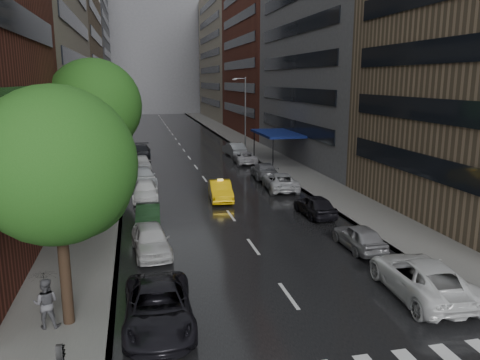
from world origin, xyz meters
name	(u,v)px	position (x,y,z in m)	size (l,w,h in m)	color
ground	(326,349)	(0.00, 0.00, 0.00)	(220.00, 220.00, 0.00)	gray
road	(181,146)	(0.00, 50.00, 0.01)	(14.00, 140.00, 0.01)	black
sidewalk_left	(112,148)	(-9.00, 50.00, 0.07)	(4.00, 140.00, 0.15)	gray
sidewalk_right	(245,144)	(9.00, 50.00, 0.07)	(4.00, 140.00, 0.15)	gray
buildings_left	(64,27)	(-15.00, 58.79, 15.99)	(8.00, 108.00, 38.00)	maroon
buildings_right	(274,37)	(15.00, 56.70, 15.03)	(8.05, 109.10, 36.00)	#937A5B
building_far	(154,52)	(0.00, 118.00, 16.00)	(40.00, 14.00, 32.00)	slate
tree_near	(56,166)	(-8.60, 3.44, 5.96)	(5.46, 5.46, 8.71)	#382619
tree_mid	(94,106)	(-8.60, 20.69, 7.04)	(6.45, 6.45, 10.27)	#382619
tree_far	(104,120)	(-8.60, 30.33, 5.27)	(4.83, 4.83, 7.70)	#382619
taxi	(220,191)	(0.06, 20.23, 0.73)	(1.54, 4.43, 1.46)	yellow
parked_cars_left	(146,192)	(-5.40, 20.98, 0.72)	(2.59, 43.54, 1.53)	black
parked_cars_right	(288,187)	(5.40, 20.26, 0.73)	(3.07, 43.07, 1.60)	white
ped_black_umbrella	(45,295)	(-9.30, 3.26, 1.38)	(0.96, 0.98, 2.09)	#57575D
street_lamp_left	(114,125)	(-7.72, 30.00, 4.89)	(1.74, 0.22, 9.00)	gray
street_lamp_right	(245,111)	(7.72, 45.00, 4.89)	(1.74, 0.22, 9.00)	gray
awning	(277,134)	(8.98, 35.00, 3.13)	(4.00, 8.00, 3.12)	navy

